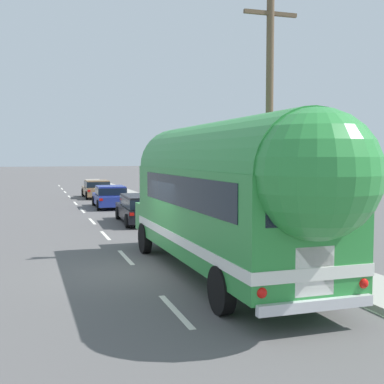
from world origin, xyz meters
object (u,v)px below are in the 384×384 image
at_px(car_second, 111,196).
at_px(car_third, 97,188).
at_px(car_lead, 141,207).
at_px(painted_bus, 228,192).
at_px(utility_pole, 269,118).

bearing_deg(car_second, car_third, 89.29).
distance_m(car_lead, car_second, 7.90).
distance_m(car_lead, car_third, 15.74).
distance_m(painted_bus, car_second, 19.72).
height_order(utility_pole, car_lead, utility_pole).
bearing_deg(car_lead, utility_pole, -75.76).
height_order(car_lead, car_third, same).
bearing_deg(painted_bus, car_second, 90.29).
bearing_deg(car_third, utility_pole, -84.26).
distance_m(painted_bus, car_lead, 11.86).
bearing_deg(painted_bus, car_third, 90.01).
bearing_deg(car_second, car_lead, -87.84).
distance_m(utility_pole, car_lead, 9.99).
distance_m(painted_bus, car_third, 27.55).
relative_size(painted_bus, car_second, 2.51).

